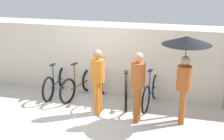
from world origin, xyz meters
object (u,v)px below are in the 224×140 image
(parked_bicycle_4, at_px, (151,91))
(pedestrian_trailing, at_px, (186,54))
(parked_bicycle_3, at_px, (126,88))
(pedestrian_leading, at_px, (98,77))
(pedestrian_center, at_px, (138,82))
(parked_bicycle_0, at_px, (57,82))
(parked_bicycle_1, at_px, (79,84))
(parked_bicycle_2, at_px, (101,87))

(parked_bicycle_4, relative_size, pedestrian_trailing, 0.87)
(pedestrian_trailing, bearing_deg, parked_bicycle_3, 151.72)
(pedestrian_trailing, bearing_deg, pedestrian_leading, -178.91)
(parked_bicycle_4, xyz_separation_m, pedestrian_leading, (-1.15, -0.82, 0.55))
(pedestrian_center, xyz_separation_m, pedestrian_trailing, (0.98, 0.30, 0.63))
(parked_bicycle_0, distance_m, parked_bicycle_4, 2.64)
(parked_bicycle_1, height_order, pedestrian_leading, pedestrian_leading)
(parked_bicycle_2, height_order, pedestrian_center, pedestrian_center)
(parked_bicycle_0, distance_m, parked_bicycle_1, 0.66)
(parked_bicycle_3, height_order, pedestrian_center, pedestrian_center)
(parked_bicycle_3, distance_m, pedestrian_center, 1.25)
(pedestrian_leading, bearing_deg, parked_bicycle_4, 38.24)
(parked_bicycle_0, xyz_separation_m, parked_bicycle_4, (2.64, -0.04, 0.01))
(parked_bicycle_3, xyz_separation_m, pedestrian_trailing, (1.47, -0.70, 1.19))
(parked_bicycle_1, xyz_separation_m, pedestrian_trailing, (2.79, -0.73, 1.22))
(parked_bicycle_2, xyz_separation_m, parked_bicycle_4, (1.32, 0.03, -0.01))
(parked_bicycle_3, height_order, parked_bicycle_4, parked_bicycle_3)
(parked_bicycle_3, distance_m, pedestrian_leading, 1.10)
(parked_bicycle_1, height_order, pedestrian_center, pedestrian_center)
(parked_bicycle_2, xyz_separation_m, parked_bicycle_3, (0.66, 0.05, 0.01))
(parked_bicycle_0, relative_size, parked_bicycle_3, 0.97)
(parked_bicycle_0, relative_size, pedestrian_leading, 1.09)
(parked_bicycle_1, relative_size, pedestrian_trailing, 0.85)
(parked_bicycle_1, distance_m, pedestrian_trailing, 3.13)
(pedestrian_center, bearing_deg, pedestrian_leading, 173.10)
(parked_bicycle_3, bearing_deg, pedestrian_trailing, -128.37)
(parked_bicycle_2, xyz_separation_m, pedestrian_leading, (0.17, -0.79, 0.54))
(parked_bicycle_1, distance_m, pedestrian_center, 2.17)
(parked_bicycle_1, distance_m, parked_bicycle_4, 1.98)
(parked_bicycle_3, height_order, pedestrian_trailing, pedestrian_trailing)
(parked_bicycle_1, xyz_separation_m, parked_bicycle_3, (1.32, -0.03, 0.03))
(parked_bicycle_3, bearing_deg, pedestrian_center, -166.67)
(parked_bicycle_4, xyz_separation_m, pedestrian_trailing, (0.81, -0.69, 1.21))
(pedestrian_leading, height_order, pedestrian_center, pedestrian_center)
(parked_bicycle_3, distance_m, parked_bicycle_4, 0.66)
(parked_bicycle_4, bearing_deg, parked_bicycle_3, 94.37)
(parked_bicycle_1, distance_m, parked_bicycle_2, 0.66)
(parked_bicycle_2, xyz_separation_m, pedestrian_center, (1.15, -0.96, 0.57))
(parked_bicycle_1, bearing_deg, parked_bicycle_2, -83.53)
(parked_bicycle_2, xyz_separation_m, pedestrian_trailing, (2.13, -0.66, 1.20))
(parked_bicycle_1, bearing_deg, parked_bicycle_3, -78.19)
(parked_bicycle_0, bearing_deg, parked_bicycle_4, -91.91)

